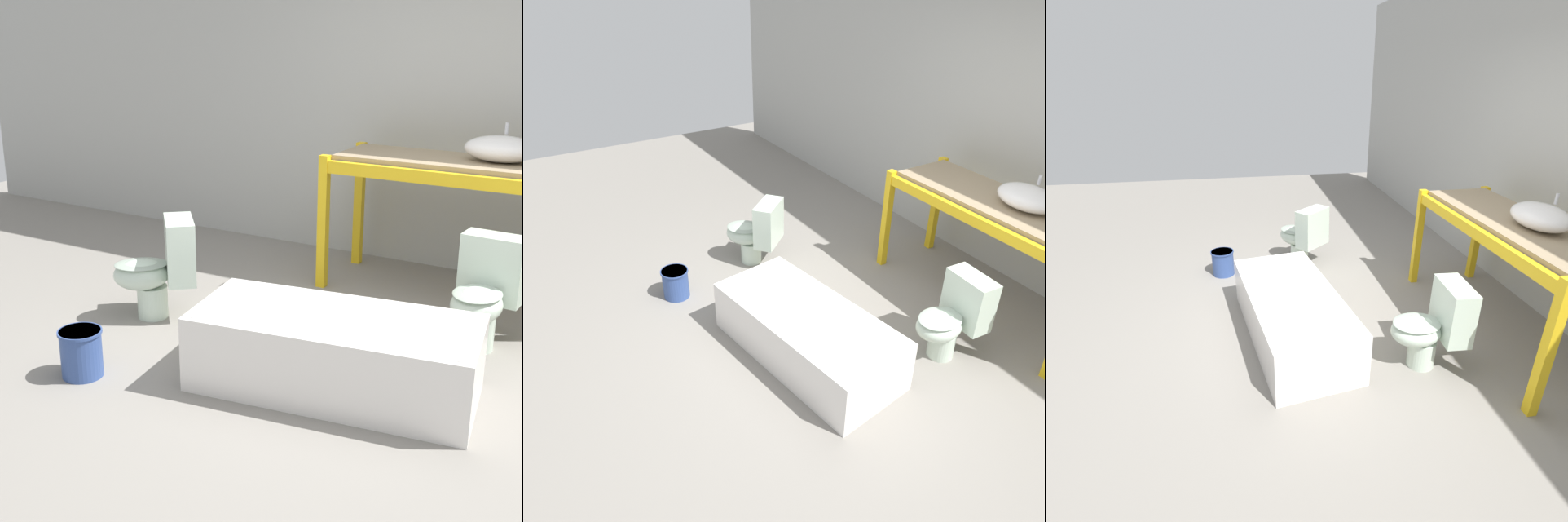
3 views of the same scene
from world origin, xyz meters
TOP-DOWN VIEW (x-y plane):
  - ground_plane at (0.00, 0.00)m, footprint 12.00×12.00m
  - warehouse_wall_rear at (0.00, 2.22)m, footprint 10.80×0.08m
  - shelving_rack at (0.20, 1.59)m, footprint 2.02×0.75m
  - sink_basin at (0.40, 1.63)m, footprint 0.51×0.36m
  - bathtub_main at (0.01, -0.21)m, footprint 1.65×0.94m
  - toilet_near at (-1.47, 0.14)m, footprint 0.65×0.63m
  - toilet_far at (0.57, 0.80)m, footprint 0.40×0.58m
  - bucket_white at (-1.31, -0.81)m, footprint 0.26×0.26m

SIDE VIEW (x-z plane):
  - ground_plane at x=0.00m, z-range 0.00..0.00m
  - bucket_white at x=-1.31m, z-range 0.01..0.29m
  - bathtub_main at x=0.01m, z-range 0.03..0.47m
  - toilet_near at x=-1.47m, z-range 0.02..0.71m
  - toilet_far at x=0.57m, z-range 0.02..0.71m
  - shelving_rack at x=0.20m, z-range 0.36..1.39m
  - sink_basin at x=0.40m, z-range 0.99..1.25m
  - warehouse_wall_rear at x=0.00m, z-range 0.00..3.20m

